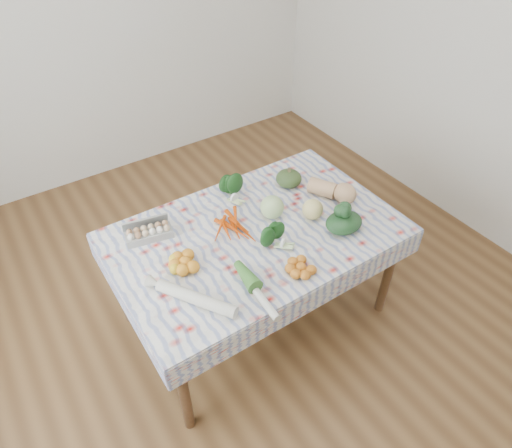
% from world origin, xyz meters
% --- Properties ---
extents(ground, '(4.50, 4.50, 0.00)m').
position_xyz_m(ground, '(0.00, 0.00, 0.00)').
color(ground, brown).
rests_on(ground, ground).
extents(wall_back, '(4.00, 0.04, 2.80)m').
position_xyz_m(wall_back, '(0.00, 2.25, 1.40)').
color(wall_back, silver).
rests_on(wall_back, ground).
extents(dining_table, '(1.60, 1.00, 0.75)m').
position_xyz_m(dining_table, '(0.00, 0.00, 0.68)').
color(dining_table, brown).
rests_on(dining_table, ground).
extents(tablecloth, '(1.66, 1.06, 0.01)m').
position_xyz_m(tablecloth, '(0.00, 0.00, 0.76)').
color(tablecloth, silver).
rests_on(tablecloth, dining_table).
extents(egg_carton, '(0.28, 0.16, 0.07)m').
position_xyz_m(egg_carton, '(-0.54, 0.29, 0.80)').
color(egg_carton, gray).
rests_on(egg_carton, tablecloth).
extents(carrot_bunch, '(0.30, 0.28, 0.04)m').
position_xyz_m(carrot_bunch, '(-0.12, 0.09, 0.78)').
color(carrot_bunch, '#C74005').
rests_on(carrot_bunch, tablecloth).
extents(kale_bunch, '(0.18, 0.16, 0.14)m').
position_xyz_m(kale_bunch, '(0.03, 0.35, 0.83)').
color(kale_bunch, '#153C14').
rests_on(kale_bunch, tablecloth).
extents(kabocha_squash, '(0.18, 0.18, 0.11)m').
position_xyz_m(kabocha_squash, '(0.43, 0.26, 0.82)').
color(kabocha_squash, '#344A22').
rests_on(kabocha_squash, tablecloth).
extents(cabbage, '(0.16, 0.16, 0.14)m').
position_xyz_m(cabbage, '(0.16, 0.06, 0.83)').
color(cabbage, '#ADD284').
rests_on(cabbage, tablecloth).
extents(butternut_squash, '(0.26, 0.33, 0.14)m').
position_xyz_m(butternut_squash, '(0.58, 0.00, 0.83)').
color(butternut_squash, tan).
rests_on(butternut_squash, tablecloth).
extents(orange_cluster, '(0.26, 0.26, 0.07)m').
position_xyz_m(orange_cluster, '(-0.47, -0.03, 0.80)').
color(orange_cluster, orange).
rests_on(orange_cluster, tablecloth).
extents(broccoli, '(0.19, 0.19, 0.10)m').
position_xyz_m(broccoli, '(0.02, -0.16, 0.81)').
color(broccoli, '#164416').
rests_on(broccoli, tablecloth).
extents(mandarin_cluster, '(0.20, 0.20, 0.06)m').
position_xyz_m(mandarin_cluster, '(0.03, -0.39, 0.79)').
color(mandarin_cluster, orange).
rests_on(mandarin_cluster, tablecloth).
extents(grapefruit, '(0.16, 0.16, 0.13)m').
position_xyz_m(grapefruit, '(0.35, -0.08, 0.82)').
color(grapefruit, '#DFCC76').
rests_on(grapefruit, tablecloth).
extents(spinach_bag, '(0.27, 0.24, 0.10)m').
position_xyz_m(spinach_bag, '(0.44, -0.26, 0.81)').
color(spinach_bag, '#153218').
rests_on(spinach_bag, tablecloth).
extents(daikon, '(0.30, 0.42, 0.07)m').
position_xyz_m(daikon, '(-0.54, -0.28, 0.79)').
color(daikon, beige).
rests_on(daikon, tablecloth).
extents(leek, '(0.07, 0.39, 0.04)m').
position_xyz_m(leek, '(-0.26, -0.40, 0.78)').
color(leek, silver).
rests_on(leek, tablecloth).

